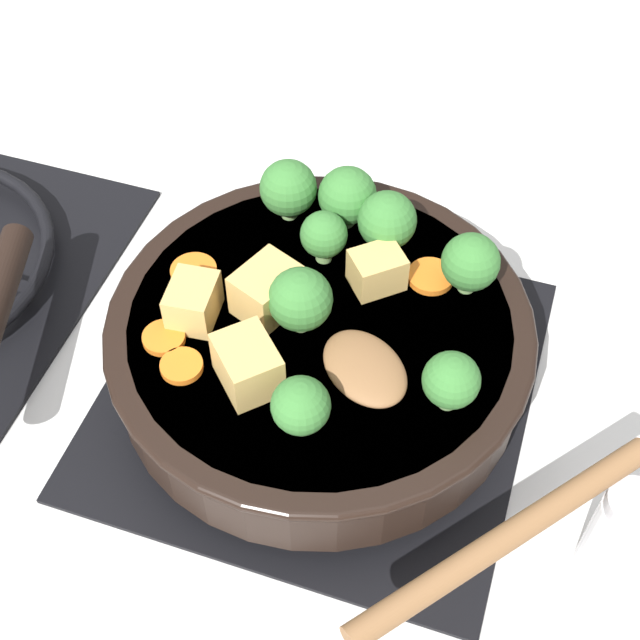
% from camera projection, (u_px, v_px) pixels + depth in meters
% --- Properties ---
extents(ground_plane, '(2.40, 2.40, 0.00)m').
position_uv_depth(ground_plane, '(320.00, 386.00, 0.68)').
color(ground_plane, silver).
extents(front_burner_grate, '(0.31, 0.31, 0.03)m').
position_uv_depth(front_burner_grate, '(320.00, 377.00, 0.67)').
color(front_burner_grate, black).
rests_on(front_burner_grate, ground_plane).
extents(skillet_pan, '(0.31, 0.41, 0.05)m').
position_uv_depth(skillet_pan, '(316.00, 341.00, 0.63)').
color(skillet_pan, black).
rests_on(skillet_pan, front_burner_grate).
extents(wooden_spoon, '(0.22, 0.23, 0.02)m').
position_uv_depth(wooden_spoon, '(437.00, 455.00, 0.54)').
color(wooden_spoon, brown).
rests_on(wooden_spoon, skillet_pan).
extents(tofu_cube_center_large, '(0.04, 0.05, 0.03)m').
position_uv_depth(tofu_cube_center_large, '(377.00, 270.00, 0.63)').
color(tofu_cube_center_large, tan).
rests_on(tofu_cube_center_large, skillet_pan).
extents(tofu_cube_near_handle, '(0.05, 0.05, 0.03)m').
position_uv_depth(tofu_cube_near_handle, '(248.00, 365.00, 0.57)').
color(tofu_cube_near_handle, tan).
rests_on(tofu_cube_near_handle, skillet_pan).
extents(tofu_cube_east_chunk, '(0.04, 0.03, 0.03)m').
position_uv_depth(tofu_cube_east_chunk, '(193.00, 302.00, 0.61)').
color(tofu_cube_east_chunk, tan).
rests_on(tofu_cube_east_chunk, skillet_pan).
extents(tofu_cube_west_chunk, '(0.05, 0.05, 0.03)m').
position_uv_depth(tofu_cube_west_chunk, '(266.00, 294.00, 0.61)').
color(tofu_cube_west_chunk, tan).
rests_on(tofu_cube_west_chunk, skillet_pan).
extents(broccoli_floret_near_spoon, '(0.04, 0.04, 0.05)m').
position_uv_depth(broccoli_floret_near_spoon, '(288.00, 188.00, 0.66)').
color(broccoli_floret_near_spoon, '#709956').
rests_on(broccoli_floret_near_spoon, skillet_pan).
extents(broccoli_floret_center_top, '(0.04, 0.04, 0.04)m').
position_uv_depth(broccoli_floret_center_top, '(301.00, 406.00, 0.54)').
color(broccoli_floret_center_top, '#709956').
rests_on(broccoli_floret_center_top, skillet_pan).
extents(broccoli_floret_east_rim, '(0.03, 0.03, 0.04)m').
position_uv_depth(broccoli_floret_east_rim, '(324.00, 235.00, 0.63)').
color(broccoli_floret_east_rim, '#709956').
rests_on(broccoli_floret_east_rim, skillet_pan).
extents(broccoli_floret_west_rim, '(0.04, 0.04, 0.05)m').
position_uv_depth(broccoli_floret_west_rim, '(300.00, 300.00, 0.59)').
color(broccoli_floret_west_rim, '#709956').
rests_on(broccoli_floret_west_rim, skillet_pan).
extents(broccoli_floret_north_edge, '(0.04, 0.04, 0.05)m').
position_uv_depth(broccoli_floret_north_edge, '(387.00, 221.00, 0.64)').
color(broccoli_floret_north_edge, '#709956').
rests_on(broccoli_floret_north_edge, skillet_pan).
extents(broccoli_floret_south_cluster, '(0.04, 0.04, 0.04)m').
position_uv_depth(broccoli_floret_south_cluster, '(451.00, 381.00, 0.55)').
color(broccoli_floret_south_cluster, '#709956').
rests_on(broccoli_floret_south_cluster, skillet_pan).
extents(broccoli_floret_mid_floret, '(0.04, 0.04, 0.05)m').
position_uv_depth(broccoli_floret_mid_floret, '(347.00, 196.00, 0.65)').
color(broccoli_floret_mid_floret, '#709956').
rests_on(broccoli_floret_mid_floret, skillet_pan).
extents(broccoli_floret_small_inner, '(0.04, 0.04, 0.05)m').
position_uv_depth(broccoli_floret_small_inner, '(471.00, 263.00, 0.61)').
color(broccoli_floret_small_inner, '#709956').
rests_on(broccoli_floret_small_inner, skillet_pan).
extents(carrot_slice_orange_thin, '(0.03, 0.03, 0.01)m').
position_uv_depth(carrot_slice_orange_thin, '(431.00, 276.00, 0.64)').
color(carrot_slice_orange_thin, orange).
rests_on(carrot_slice_orange_thin, skillet_pan).
extents(carrot_slice_near_center, '(0.03, 0.03, 0.01)m').
position_uv_depth(carrot_slice_near_center, '(182.00, 366.00, 0.59)').
color(carrot_slice_near_center, orange).
rests_on(carrot_slice_near_center, skillet_pan).
extents(carrot_slice_edge_slice, '(0.03, 0.03, 0.01)m').
position_uv_depth(carrot_slice_edge_slice, '(194.00, 271.00, 0.64)').
color(carrot_slice_edge_slice, orange).
rests_on(carrot_slice_edge_slice, skillet_pan).
extents(carrot_slice_under_broccoli, '(0.03, 0.03, 0.01)m').
position_uv_depth(carrot_slice_under_broccoli, '(164.00, 338.00, 0.60)').
color(carrot_slice_under_broccoli, orange).
rests_on(carrot_slice_under_broccoli, skillet_pan).
extents(salt_shaker, '(0.04, 0.04, 0.09)m').
position_uv_depth(salt_shaker, '(618.00, 534.00, 0.56)').
color(salt_shaker, white).
rests_on(salt_shaker, ground_plane).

